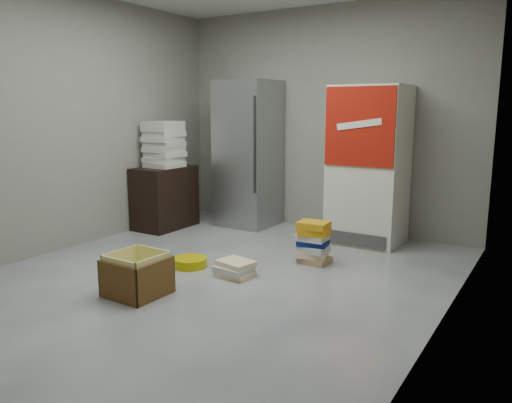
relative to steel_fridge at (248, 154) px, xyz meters
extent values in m
plane|color=#B2B3AE|center=(0.90, -2.13, -0.95)|extent=(5.00, 5.00, 0.00)
cube|color=gray|center=(0.90, 0.37, 0.45)|extent=(4.00, 0.04, 2.80)
cube|color=gray|center=(-1.10, -2.13, 0.45)|extent=(0.04, 5.00, 2.80)
cube|color=gray|center=(2.90, -2.13, 0.45)|extent=(0.04, 5.00, 2.80)
cube|color=#92959A|center=(0.00, 0.00, 0.00)|extent=(0.70, 0.70, 1.90)
cylinder|color=#333333|center=(0.32, -0.36, 0.15)|extent=(0.02, 0.02, 1.19)
cube|color=silver|center=(1.65, 0.00, -0.05)|extent=(0.80, 0.70, 1.80)
cube|color=#A4190D|center=(1.65, -0.36, 0.40)|extent=(0.78, 0.02, 0.85)
cube|color=white|center=(1.65, -0.37, 0.43)|extent=(0.50, 0.01, 0.14)
cube|color=#3F3F3F|center=(1.65, -0.36, -0.85)|extent=(0.70, 0.02, 0.15)
cube|color=black|center=(-0.83, -0.73, -0.55)|extent=(0.50, 0.80, 0.80)
cube|color=silver|center=(-0.81, -0.74, -0.12)|extent=(0.41, 0.41, 0.06)
cube|color=silver|center=(-0.83, -0.73, -0.05)|extent=(0.42, 0.42, 0.06)
cube|color=silver|center=(-0.81, -0.72, 0.01)|extent=(0.42, 0.42, 0.06)
cube|color=silver|center=(-0.82, -0.73, 0.08)|extent=(0.41, 0.41, 0.06)
cube|color=silver|center=(-0.82, -0.72, 0.14)|extent=(0.42, 0.42, 0.06)
cube|color=silver|center=(-0.83, -0.74, 0.21)|extent=(0.41, 0.41, 0.06)
cube|color=silver|center=(-0.82, -0.72, 0.27)|extent=(0.41, 0.41, 0.06)
cube|color=silver|center=(-0.82, -0.73, 0.34)|extent=(0.40, 0.40, 0.06)
cube|color=silver|center=(-0.82, -0.73, 0.40)|extent=(0.40, 0.40, 0.06)
cube|color=tan|center=(1.50, -1.09, -0.92)|extent=(0.31, 0.25, 0.06)
cube|color=beige|center=(1.47, -1.09, -0.86)|extent=(0.33, 0.28, 0.06)
cube|color=beige|center=(1.48, -1.10, -0.80)|extent=(0.30, 0.24, 0.06)
cube|color=navy|center=(1.48, -1.09, -0.74)|extent=(0.33, 0.28, 0.05)
cube|color=beige|center=(1.47, -1.11, -0.68)|extent=(0.31, 0.25, 0.06)
cube|color=orange|center=(1.50, -1.11, -0.62)|extent=(0.33, 0.28, 0.07)
cube|color=orange|center=(1.50, -1.12, -0.55)|extent=(0.31, 0.25, 0.07)
cube|color=beige|center=(1.05, -1.86, -0.93)|extent=(0.33, 0.26, 0.05)
cube|color=beige|center=(1.04, -1.87, -0.88)|extent=(0.35, 0.28, 0.05)
cube|color=beige|center=(1.05, -1.84, -0.83)|extent=(0.37, 0.31, 0.05)
cube|color=yellow|center=(0.61, -2.67, -0.94)|extent=(0.43, 0.43, 0.01)
cube|color=brown|center=(0.61, -2.46, -0.79)|extent=(0.45, 0.02, 0.32)
cube|color=brown|center=(0.61, -2.89, -0.79)|extent=(0.45, 0.02, 0.32)
cube|color=brown|center=(0.39, -2.67, -0.79)|extent=(0.02, 0.45, 0.32)
cube|color=brown|center=(0.83, -2.67, -0.79)|extent=(0.02, 0.45, 0.32)
cube|color=yellow|center=(0.61, -2.47, -0.77)|extent=(0.41, 0.02, 0.36)
cube|color=yellow|center=(0.61, -2.87, -0.77)|extent=(0.41, 0.02, 0.36)
cube|color=yellow|center=(0.41, -2.67, -0.77)|extent=(0.02, 0.41, 0.36)
cube|color=yellow|center=(0.81, -2.67, -0.77)|extent=(0.02, 0.41, 0.36)
cylinder|color=#BAAA05|center=(0.50, -1.85, -0.91)|extent=(0.44, 0.44, 0.09)
camera|label=1|loc=(3.57, -5.53, 0.60)|focal=35.00mm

